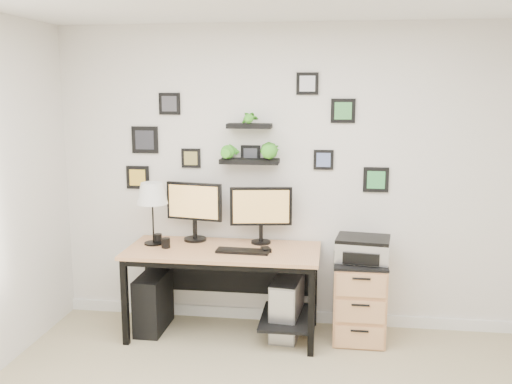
% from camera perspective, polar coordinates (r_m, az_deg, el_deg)
% --- Properties ---
extents(room, '(4.00, 4.00, 4.00)m').
position_cam_1_polar(room, '(5.25, 2.83, -12.19)').
color(room, tan).
rests_on(room, ground).
extents(desk, '(1.60, 0.70, 0.75)m').
position_cam_1_polar(desk, '(4.81, -2.82, -7.02)').
color(desk, tan).
rests_on(desk, ground).
extents(monitor_left, '(0.50, 0.23, 0.51)m').
position_cam_1_polar(monitor_left, '(4.95, -6.20, -1.50)').
color(monitor_left, black).
rests_on(monitor_left, desk).
extents(monitor_right, '(0.52, 0.19, 0.49)m').
position_cam_1_polar(monitor_right, '(4.84, 0.50, -1.84)').
color(monitor_right, black).
rests_on(monitor_right, desk).
extents(keyboard, '(0.44, 0.16, 0.02)m').
position_cam_1_polar(keyboard, '(4.64, -1.33, -5.93)').
color(keyboard, black).
rests_on(keyboard, desk).
extents(mouse, '(0.10, 0.12, 0.03)m').
position_cam_1_polar(mouse, '(4.67, 1.00, -5.78)').
color(mouse, black).
rests_on(mouse, desk).
extents(table_lamp, '(0.26, 0.26, 0.53)m').
position_cam_1_polar(table_lamp, '(4.87, -10.35, -0.29)').
color(table_lamp, black).
rests_on(table_lamp, desk).
extents(mug, '(0.07, 0.07, 0.08)m').
position_cam_1_polar(mug, '(4.82, -9.01, -5.06)').
color(mug, black).
rests_on(mug, desk).
extents(pen_cup, '(0.06, 0.06, 0.08)m').
position_cam_1_polar(pen_cup, '(4.98, -9.76, -4.60)').
color(pen_cup, black).
rests_on(pen_cup, desk).
extents(pc_tower_black, '(0.22, 0.49, 0.49)m').
position_cam_1_polar(pc_tower_black, '(5.09, -10.22, -10.75)').
color(pc_tower_black, black).
rests_on(pc_tower_black, ground).
extents(pc_tower_grey, '(0.27, 0.52, 0.49)m').
position_cam_1_polar(pc_tower_grey, '(4.91, 3.11, -11.39)').
color(pc_tower_grey, gray).
rests_on(pc_tower_grey, ground).
extents(file_cabinet, '(0.43, 0.53, 0.67)m').
position_cam_1_polar(file_cabinet, '(4.89, 10.25, -10.49)').
color(file_cabinet, tan).
rests_on(file_cabinet, ground).
extents(printer, '(0.46, 0.39, 0.19)m').
position_cam_1_polar(printer, '(4.76, 10.64, -5.60)').
color(printer, silver).
rests_on(printer, file_cabinet).
extents(wall_decor, '(2.30, 0.18, 1.02)m').
position_cam_1_polar(wall_decor, '(4.85, -0.72, 5.25)').
color(wall_decor, black).
rests_on(wall_decor, ground).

